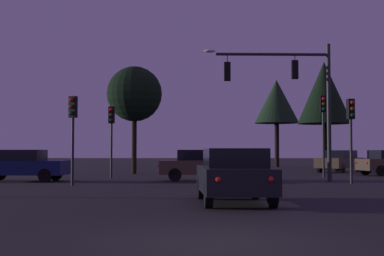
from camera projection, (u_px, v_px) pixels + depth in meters
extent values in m
plane|color=black|center=(210.00, 175.00, 32.81)|extent=(168.00, 168.00, 0.00)
cylinder|color=#232326|center=(329.00, 112.00, 25.46)|extent=(0.20, 0.20, 6.63)
cylinder|color=#232326|center=(272.00, 54.00, 25.51)|extent=(5.43, 0.45, 0.14)
ellipsoid|color=#F4EACC|center=(210.00, 51.00, 25.44)|extent=(0.56, 0.28, 0.16)
cylinder|color=#232326|center=(295.00, 57.00, 25.54)|extent=(0.05, 0.05, 0.28)
cube|color=black|center=(295.00, 70.00, 25.51)|extent=(0.31, 0.26, 0.90)
sphere|color=red|center=(294.00, 64.00, 25.66)|extent=(0.18, 0.18, 0.18)
sphere|color=#56380C|center=(294.00, 70.00, 25.65)|extent=(0.18, 0.18, 0.18)
sphere|color=#0C4219|center=(294.00, 76.00, 25.64)|extent=(0.18, 0.18, 0.18)
cylinder|color=#232326|center=(227.00, 58.00, 25.44)|extent=(0.05, 0.05, 0.39)
cube|color=black|center=(227.00, 71.00, 25.42)|extent=(0.31, 0.26, 0.90)
sphere|color=red|center=(227.00, 66.00, 25.57)|extent=(0.18, 0.18, 0.18)
sphere|color=#56380C|center=(227.00, 72.00, 25.56)|extent=(0.18, 0.18, 0.18)
sphere|color=#0C4219|center=(227.00, 78.00, 25.54)|extent=(0.18, 0.18, 0.18)
cylinder|color=#232326|center=(351.00, 152.00, 23.43)|extent=(0.12, 0.12, 2.87)
cube|color=black|center=(351.00, 109.00, 23.52)|extent=(0.35, 0.31, 0.90)
sphere|color=red|center=(352.00, 102.00, 23.39)|extent=(0.18, 0.18, 0.18)
sphere|color=#56380C|center=(352.00, 109.00, 23.38)|extent=(0.18, 0.18, 0.18)
sphere|color=#0C4219|center=(352.00, 115.00, 23.37)|extent=(0.18, 0.18, 0.18)
cylinder|color=#232326|center=(323.00, 145.00, 29.13)|extent=(0.12, 0.12, 3.60)
cube|color=black|center=(323.00, 104.00, 29.23)|extent=(0.30, 0.24, 0.90)
sphere|color=red|center=(324.00, 99.00, 29.10)|extent=(0.18, 0.18, 0.18)
sphere|color=#56380C|center=(324.00, 104.00, 29.09)|extent=(0.18, 0.18, 0.18)
sphere|color=#0C4219|center=(324.00, 109.00, 29.07)|extent=(0.18, 0.18, 0.18)
cylinder|color=#232326|center=(73.00, 152.00, 22.28)|extent=(0.12, 0.12, 2.86)
cube|color=black|center=(73.00, 107.00, 22.36)|extent=(0.37, 0.33, 0.90)
sphere|color=red|center=(71.00, 100.00, 22.24)|extent=(0.18, 0.18, 0.18)
sphere|color=#56380C|center=(71.00, 107.00, 22.23)|extent=(0.18, 0.18, 0.18)
sphere|color=#0C4219|center=(71.00, 113.00, 22.22)|extent=(0.18, 0.18, 0.18)
cylinder|color=#232326|center=(111.00, 151.00, 28.45)|extent=(0.12, 0.12, 2.95)
cube|color=black|center=(112.00, 115.00, 28.53)|extent=(0.32, 0.26, 0.90)
sphere|color=red|center=(111.00, 110.00, 28.41)|extent=(0.18, 0.18, 0.18)
sphere|color=#56380C|center=(111.00, 115.00, 28.40)|extent=(0.18, 0.18, 0.18)
sphere|color=#0C4219|center=(111.00, 120.00, 28.38)|extent=(0.18, 0.18, 0.18)
cube|color=black|center=(234.00, 179.00, 14.78)|extent=(2.15, 4.11, 0.68)
cube|color=black|center=(235.00, 158.00, 14.65)|extent=(1.75, 2.27, 0.52)
cylinder|color=black|center=(201.00, 188.00, 16.03)|extent=(0.25, 0.65, 0.64)
cylinder|color=black|center=(255.00, 188.00, 16.11)|extent=(0.25, 0.65, 0.64)
cylinder|color=black|center=(208.00, 196.00, 13.41)|extent=(0.25, 0.65, 0.64)
cylinder|color=black|center=(273.00, 195.00, 13.49)|extent=(0.25, 0.65, 0.64)
sphere|color=red|center=(218.00, 180.00, 12.76)|extent=(0.14, 0.14, 0.14)
sphere|color=red|center=(271.00, 179.00, 12.82)|extent=(0.14, 0.14, 0.14)
cube|color=#473828|center=(204.00, 167.00, 26.28)|extent=(4.57, 2.08, 0.68)
cube|color=black|center=(201.00, 155.00, 26.30)|extent=(2.51, 1.69, 0.52)
cylinder|color=black|center=(232.00, 173.00, 27.10)|extent=(0.65, 0.25, 0.64)
cylinder|color=black|center=(236.00, 175.00, 25.55)|extent=(0.65, 0.25, 0.64)
cylinder|color=black|center=(175.00, 173.00, 26.97)|extent=(0.65, 0.25, 0.64)
cylinder|color=black|center=(175.00, 175.00, 25.42)|extent=(0.65, 0.25, 0.64)
sphere|color=red|center=(159.00, 165.00, 26.80)|extent=(0.14, 0.14, 0.14)
sphere|color=red|center=(159.00, 166.00, 25.57)|extent=(0.14, 0.14, 0.14)
cube|color=#0F1947|center=(22.00, 168.00, 25.58)|extent=(4.32, 1.93, 0.68)
cube|color=black|center=(19.00, 155.00, 25.61)|extent=(2.34, 1.64, 0.52)
cylinder|color=black|center=(56.00, 174.00, 26.34)|extent=(0.64, 0.21, 0.64)
cylinder|color=black|center=(45.00, 176.00, 24.66)|extent=(0.64, 0.21, 0.64)
cylinder|color=black|center=(0.00, 174.00, 26.46)|extent=(0.64, 0.21, 0.64)
cylinder|color=black|center=(366.00, 170.00, 32.37)|extent=(0.67, 0.33, 0.64)
cylinder|color=black|center=(380.00, 171.00, 30.72)|extent=(0.67, 0.33, 0.64)
sphere|color=red|center=(356.00, 163.00, 32.08)|extent=(0.14, 0.14, 0.14)
sphere|color=red|center=(367.00, 163.00, 30.78)|extent=(0.14, 0.14, 0.14)
cube|color=#473828|center=(339.00, 163.00, 36.83)|extent=(4.07, 4.63, 0.68)
cube|color=black|center=(340.00, 154.00, 36.97)|extent=(2.66, 2.84, 0.52)
cylinder|color=black|center=(342.00, 168.00, 35.17)|extent=(0.54, 0.63, 0.64)
cylinder|color=black|center=(320.00, 168.00, 36.15)|extent=(0.54, 0.63, 0.64)
cylinder|color=black|center=(359.00, 167.00, 37.48)|extent=(0.54, 0.63, 0.64)
cylinder|color=black|center=(337.00, 167.00, 38.45)|extent=(0.54, 0.63, 0.64)
sphere|color=red|center=(360.00, 161.00, 38.20)|extent=(0.14, 0.14, 0.14)
sphere|color=red|center=(344.00, 161.00, 38.97)|extent=(0.14, 0.14, 0.14)
cylinder|color=black|center=(277.00, 145.00, 49.49)|extent=(0.42, 0.42, 4.09)
cone|color=black|center=(277.00, 101.00, 49.67)|extent=(4.14, 4.14, 4.07)
cylinder|color=black|center=(134.00, 143.00, 34.06)|extent=(0.31, 0.31, 3.90)
sphere|color=black|center=(134.00, 94.00, 34.20)|extent=(3.56, 3.56, 3.56)
cylinder|color=black|center=(325.00, 146.00, 43.09)|extent=(0.41, 0.41, 3.71)
cone|color=black|center=(324.00, 93.00, 43.29)|extent=(4.38, 4.38, 5.09)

